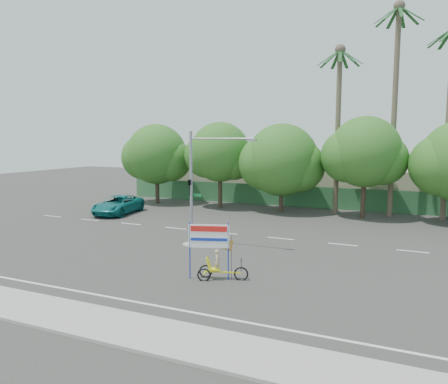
% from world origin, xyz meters
% --- Properties ---
extents(ground, '(120.00, 120.00, 0.00)m').
position_xyz_m(ground, '(0.00, 0.00, 0.00)').
color(ground, '#33302D').
rests_on(ground, ground).
extents(sidewalk_near, '(50.00, 2.40, 0.12)m').
position_xyz_m(sidewalk_near, '(0.00, -7.50, 0.06)').
color(sidewalk_near, gray).
rests_on(sidewalk_near, ground).
extents(fence, '(38.00, 0.08, 2.00)m').
position_xyz_m(fence, '(0.00, 21.50, 1.00)').
color(fence, '#336B3D').
rests_on(fence, ground).
extents(building_left, '(12.00, 8.00, 4.00)m').
position_xyz_m(building_left, '(-10.00, 26.00, 2.00)').
color(building_left, '#BBB395').
rests_on(building_left, ground).
extents(building_right, '(14.00, 8.00, 3.60)m').
position_xyz_m(building_right, '(8.00, 26.00, 1.80)').
color(building_right, '#BBB395').
rests_on(building_right, ground).
extents(tree_far_left, '(7.14, 6.00, 7.96)m').
position_xyz_m(tree_far_left, '(-14.05, 18.00, 4.76)').
color(tree_far_left, '#473828').
rests_on(tree_far_left, ground).
extents(tree_left, '(6.66, 5.60, 8.07)m').
position_xyz_m(tree_left, '(-7.05, 18.00, 5.06)').
color(tree_left, '#473828').
rests_on(tree_left, ground).
extents(tree_center, '(7.62, 6.40, 7.85)m').
position_xyz_m(tree_center, '(-1.05, 18.00, 4.47)').
color(tree_center, '#473828').
rests_on(tree_center, ground).
extents(tree_right, '(6.90, 5.80, 8.36)m').
position_xyz_m(tree_right, '(5.95, 18.00, 5.24)').
color(tree_right, '#473828').
rests_on(tree_right, ground).
extents(palm_tall, '(3.73, 3.79, 17.45)m').
position_xyz_m(palm_tall, '(8.00, 19.50, 10.46)').
color(palm_tall, '#70604C').
rests_on(palm_tall, ground).
extents(palm_short, '(3.73, 3.79, 14.45)m').
position_xyz_m(palm_short, '(3.50, 19.50, 8.86)').
color(palm_short, '#70604C').
rests_on(palm_short, ground).
extents(traffic_signal, '(4.72, 1.10, 7.00)m').
position_xyz_m(traffic_signal, '(-2.20, 3.98, 2.92)').
color(traffic_signal, gray).
rests_on(traffic_signal, ground).
extents(trike_billboard, '(2.69, 1.16, 2.76)m').
position_xyz_m(trike_billboard, '(1.59, -1.31, 1.11)').
color(trike_billboard, black).
rests_on(trike_billboard, ground).
extents(pickup_truck, '(3.40, 6.01, 1.58)m').
position_xyz_m(pickup_truck, '(-13.70, 11.27, 0.79)').
color(pickup_truck, '#0F6B69').
rests_on(pickup_truck, ground).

